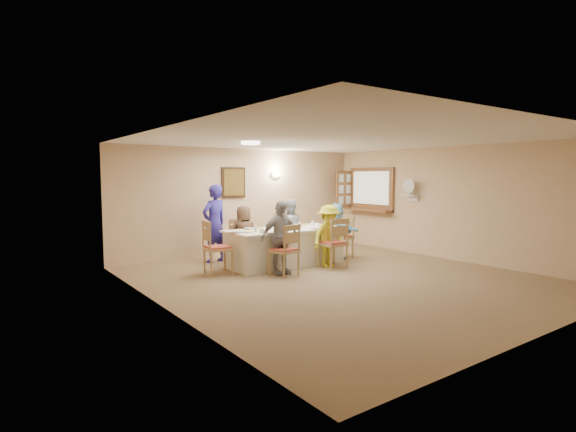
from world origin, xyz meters
TOP-DOWN VIEW (x-y plane):
  - ground at (0.00, 0.00)m, footprint 7.00×7.00m
  - room_walls at (0.00, 0.00)m, footprint 7.00×7.00m
  - wall_picture at (-0.30, 3.46)m, footprint 0.62×0.05m
  - wall_sconce at (0.90, 3.44)m, footprint 0.26×0.09m
  - ceiling_light at (-1.00, 1.50)m, footprint 0.36×0.36m
  - serving_hatch at (3.21, 2.40)m, footprint 0.06×1.50m
  - hatch_sill at (3.09, 2.40)m, footprint 0.30×1.50m
  - shutter_door at (2.95, 3.16)m, footprint 0.55×0.04m
  - fan_shelf at (3.13, 1.05)m, footprint 0.22×0.36m
  - desk_fan at (3.10, 1.05)m, footprint 0.30×0.30m
  - dining_table at (-0.09, 1.65)m, footprint 2.51×1.06m
  - chair_back_left at (-0.69, 2.45)m, footprint 0.51×0.51m
  - chair_back_right at (0.51, 2.45)m, footprint 0.56×0.56m
  - chair_front_left at (-0.69, 0.85)m, footprint 0.54×0.54m
  - chair_front_right at (0.51, 0.85)m, footprint 0.51×0.51m
  - chair_left_end at (-1.64, 1.65)m, footprint 0.56×0.56m
  - chair_right_end at (1.46, 1.65)m, footprint 0.53×0.53m
  - diner_back_left at (-0.69, 2.33)m, footprint 0.75×0.62m
  - diner_back_right at (0.51, 2.33)m, footprint 0.74×0.63m
  - diner_front_left at (-0.69, 0.97)m, footprint 0.83×0.36m
  - diner_front_right at (0.51, 0.97)m, footprint 0.90×0.62m
  - diner_right_end at (1.33, 1.65)m, footprint 1.21×0.54m
  - caregiver at (-1.14, 2.80)m, footprint 0.81×0.70m
  - placemat_fl at (-0.69, 1.23)m, footprint 0.33×0.25m
  - plate_fl at (-0.69, 1.23)m, footprint 0.24×0.24m
  - napkin_fl at (-0.51, 1.18)m, footprint 0.13×0.13m
  - placemat_fr at (0.51, 1.23)m, footprint 0.35×0.26m
  - plate_fr at (0.51, 1.23)m, footprint 0.23×0.23m
  - napkin_fr at (0.69, 1.18)m, footprint 0.13×0.13m
  - placemat_bl at (-0.69, 2.07)m, footprint 0.33×0.24m
  - plate_bl at (-0.69, 2.07)m, footprint 0.26×0.26m
  - napkin_bl at (-0.51, 2.02)m, footprint 0.15×0.15m
  - placemat_br at (0.51, 2.07)m, footprint 0.33×0.24m
  - plate_br at (0.51, 2.07)m, footprint 0.23×0.23m
  - napkin_br at (0.69, 2.02)m, footprint 0.14×0.14m
  - placemat_le at (-1.19, 1.65)m, footprint 0.36×0.27m
  - plate_le at (-1.19, 1.65)m, footprint 0.25×0.25m
  - napkin_le at (-1.01, 1.60)m, footprint 0.14×0.14m
  - placemat_re at (1.03, 1.65)m, footprint 0.33×0.25m
  - plate_re at (1.03, 1.65)m, footprint 0.25×0.25m
  - napkin_re at (1.21, 1.60)m, footprint 0.13×0.13m
  - teacup_a at (-0.86, 1.35)m, footprint 0.16×0.16m
  - teacup_b at (0.31, 2.18)m, footprint 0.15×0.15m
  - bowl_a at (-0.33, 1.37)m, footprint 0.29×0.29m
  - bowl_b at (0.27, 1.88)m, footprint 0.29×0.29m
  - condiment_ketchup at (-0.13, 1.66)m, footprint 0.13×0.13m
  - condiment_brown at (-0.05, 1.71)m, footprint 0.12×0.12m
  - condiment_malt at (0.01, 1.62)m, footprint 0.14×0.14m
  - drinking_glass at (-0.24, 1.70)m, footprint 0.07×0.07m

SIDE VIEW (x-z plane):
  - ground at x=0.00m, z-range 0.00..0.00m
  - dining_table at x=-0.09m, z-range 0.00..0.76m
  - chair_back_left at x=-0.69m, z-range 0.00..0.93m
  - chair_front_left at x=-0.69m, z-range 0.00..0.97m
  - chair_right_end at x=1.46m, z-range 0.00..0.98m
  - chair_back_right at x=0.51m, z-range 0.00..1.00m
  - chair_front_right at x=0.51m, z-range 0.00..1.02m
  - chair_left_end at x=-1.64m, z-range 0.00..1.03m
  - diner_back_left at x=-0.69m, z-range 0.00..1.24m
  - diner_right_end at x=1.33m, z-range 0.00..1.25m
  - diner_front_right at x=0.51m, z-range 0.00..1.27m
  - diner_back_right at x=0.51m, z-range 0.00..1.33m
  - diner_front_left at x=-0.69m, z-range 0.00..1.40m
  - placemat_fl at x=-0.69m, z-range 0.76..0.77m
  - placemat_fr at x=0.51m, z-range 0.76..0.77m
  - placemat_bl at x=-0.69m, z-range 0.76..0.77m
  - placemat_br at x=0.51m, z-range 0.76..0.77m
  - placemat_le at x=-1.19m, z-range 0.76..0.77m
  - placemat_re at x=1.03m, z-range 0.76..0.77m
  - napkin_fl at x=-0.51m, z-range 0.77..0.77m
  - napkin_fr at x=0.69m, z-range 0.77..0.77m
  - napkin_bl at x=-0.51m, z-range 0.77..0.77m
  - napkin_br at x=0.69m, z-range 0.77..0.77m
  - napkin_le at x=-1.01m, z-range 0.77..0.77m
  - napkin_re at x=1.21m, z-range 0.77..0.77m
  - plate_fl at x=-0.69m, z-range 0.77..0.78m
  - plate_fr at x=0.51m, z-range 0.77..0.78m
  - plate_bl at x=-0.69m, z-range 0.76..0.78m
  - plate_br at x=0.51m, z-range 0.77..0.78m
  - plate_le at x=-1.19m, z-range 0.77..0.78m
  - plate_re at x=1.03m, z-range 0.77..0.78m
  - bowl_a at x=-0.33m, z-range 0.76..0.81m
  - bowl_b at x=0.27m, z-range 0.76..0.82m
  - teacup_a at x=-0.86m, z-range 0.76..0.84m
  - teacup_b at x=0.31m, z-range 0.76..0.85m
  - drinking_glass at x=-0.24m, z-range 0.76..0.87m
  - condiment_malt at x=0.01m, z-range 0.76..0.91m
  - caregiver at x=-1.14m, z-range 0.00..1.67m
  - condiment_brown at x=-0.05m, z-range 0.76..0.95m
  - condiment_ketchup at x=-0.13m, z-range 0.76..1.00m
  - hatch_sill at x=3.09m, z-range 0.95..1.00m
  - fan_shelf at x=3.13m, z-range 1.39..1.41m
  - serving_hatch at x=3.21m, z-range 0.92..2.08m
  - shutter_door at x=2.95m, z-range 1.00..2.00m
  - room_walls at x=0.00m, z-range -1.99..5.01m
  - desk_fan at x=3.10m, z-range 1.41..1.69m
  - wall_picture at x=-0.30m, z-range 1.34..2.06m
  - wall_sconce at x=0.90m, z-range 1.81..1.99m
  - ceiling_light at x=-1.00m, z-range 2.45..2.50m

